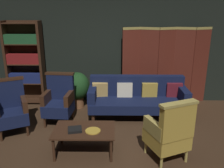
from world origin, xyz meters
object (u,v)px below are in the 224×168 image
(velvet_couch, at_px, (137,96))
(book_black_cloth, at_px, (75,130))
(coffee_table, at_px, (84,132))
(brass_tray, at_px, (93,131))
(bookshelf, at_px, (25,62))
(armchair_wing_right, at_px, (59,100))
(armchair_gilt_accent, at_px, (169,132))
(armchair_wing_left, at_px, (11,108))
(folding_screen, at_px, (166,65))
(potted_plant, at_px, (77,87))

(velvet_couch, bearing_deg, book_black_cloth, -127.25)
(coffee_table, height_order, brass_tray, brass_tray)
(bookshelf, xyz_separation_m, armchair_wing_right, (1.04, -1.06, -0.59))
(coffee_table, bearing_deg, armchair_wing_right, 120.78)
(bookshelf, bearing_deg, armchair_gilt_accent, -37.90)
(coffee_table, bearing_deg, armchair_gilt_accent, -8.19)
(velvet_couch, bearing_deg, armchair_wing_left, -162.90)
(velvet_couch, distance_m, brass_tray, 1.73)
(folding_screen, distance_m, armchair_gilt_accent, 2.52)
(armchair_wing_right, bearing_deg, velvet_couch, 11.19)
(folding_screen, bearing_deg, coffee_table, -127.90)
(armchair_gilt_accent, bearing_deg, armchair_wing_left, 162.87)
(velvet_couch, xyz_separation_m, armchair_wing_left, (-2.49, -0.76, 0.03))
(folding_screen, height_order, coffee_table, folding_screen)
(armchair_wing_right, bearing_deg, bookshelf, 134.33)
(coffee_table, xyz_separation_m, armchair_wing_right, (-0.67, 1.12, 0.12))
(bookshelf, xyz_separation_m, brass_tray, (1.85, -2.24, -0.65))
(potted_plant, bearing_deg, coffee_table, -78.12)
(folding_screen, distance_m, bookshelf, 3.46)
(armchair_wing_right, xyz_separation_m, book_black_cloth, (0.52, -1.17, -0.05))
(coffee_table, bearing_deg, potted_plant, 101.88)
(bookshelf, bearing_deg, potted_plant, -11.72)
(potted_plant, bearing_deg, armchair_wing_right, -108.34)
(bookshelf, height_order, armchair_wing_left, bookshelf)
(armchair_gilt_accent, bearing_deg, armchair_wing_right, 146.92)
(folding_screen, height_order, bookshelf, bookshelf)
(armchair_wing_left, xyz_separation_m, armchair_wing_right, (0.83, 0.44, 0.00))
(armchair_wing_left, relative_size, armchair_wing_right, 1.00)
(coffee_table, height_order, armchair_wing_right, armchair_wing_right)
(bookshelf, height_order, armchair_gilt_accent, bookshelf)
(folding_screen, relative_size, book_black_cloth, 9.78)
(bookshelf, bearing_deg, brass_tray, -50.43)
(armchair_wing_left, relative_size, brass_tray, 4.22)
(armchair_wing_left, height_order, potted_plant, armchair_wing_left)
(book_black_cloth, bearing_deg, brass_tray, -2.12)
(velvet_couch, relative_size, armchair_gilt_accent, 2.04)
(bookshelf, bearing_deg, armchair_wing_left, -81.86)
(folding_screen, distance_m, armchair_wing_right, 2.71)
(book_black_cloth, distance_m, brass_tray, 0.29)
(folding_screen, height_order, potted_plant, folding_screen)
(velvet_couch, height_order, coffee_table, velvet_couch)
(armchair_gilt_accent, bearing_deg, potted_plant, 129.71)
(bookshelf, distance_m, armchair_wing_left, 1.62)
(book_black_cloth, bearing_deg, coffee_table, 19.93)
(armchair_wing_right, bearing_deg, book_black_cloth, -65.95)
(bookshelf, relative_size, velvet_couch, 0.97)
(velvet_couch, distance_m, coffee_table, 1.76)
(armchair_gilt_accent, xyz_separation_m, brass_tray, (-1.20, 0.13, -0.06))
(potted_plant, bearing_deg, brass_tray, -74.40)
(velvet_couch, relative_size, brass_tray, 8.60)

